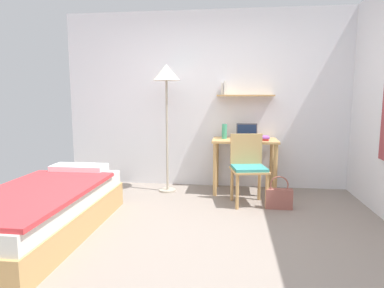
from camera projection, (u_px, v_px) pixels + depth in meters
ground_plane at (196, 240)px, 3.12m from camera, size 5.28×5.28×0.00m
wall_back at (211, 100)px, 4.92m from camera, size 4.40×0.27×2.60m
bed at (43, 211)px, 3.22m from camera, size 0.93×2.05×0.54m
desk at (245, 150)px, 4.64m from camera, size 0.90×0.55×0.76m
desk_chair at (248, 165)px, 4.16m from camera, size 0.50×0.49×0.88m
standing_lamp at (166, 80)px, 4.55m from camera, size 0.37×0.37×1.80m
laptop at (247, 135)px, 4.64m from camera, size 0.30×0.23×0.22m
water_bottle at (224, 131)px, 4.67m from camera, size 0.07×0.07×0.21m
book_stack at (264, 138)px, 4.53m from camera, size 0.16×0.24×0.05m
handbag at (279, 198)px, 4.00m from camera, size 0.32×0.11×0.40m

